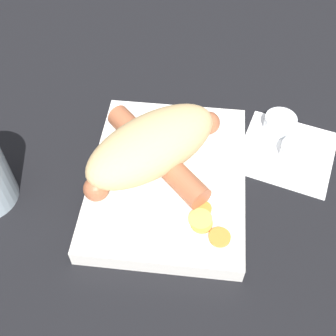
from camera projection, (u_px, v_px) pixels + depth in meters
ground_plane at (168, 185)px, 0.56m from camera, size 3.00×3.00×0.00m
food_tray at (168, 179)px, 0.55m from camera, size 0.25×0.20×0.03m
bread_roll at (152, 145)px, 0.53m from camera, size 0.19×0.20×0.06m
sausage at (156, 154)px, 0.54m from camera, size 0.16×0.16×0.03m
pickled_veggies at (206, 223)px, 0.49m from camera, size 0.07×0.06×0.00m
napkin at (287, 152)px, 0.59m from camera, size 0.16×0.16×0.00m
condiment_cup_near at (297, 152)px, 0.58m from camera, size 0.05×0.05×0.02m
condiment_cup_far at (280, 124)px, 0.61m from camera, size 0.05×0.05×0.02m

